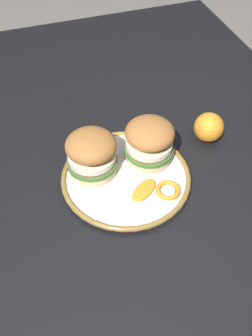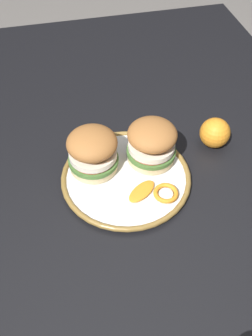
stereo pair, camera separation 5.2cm
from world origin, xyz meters
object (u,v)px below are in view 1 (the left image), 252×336
(whole_orange, at_px, (209,127))
(dinner_plate, at_px, (126,177))
(dining_table, at_px, (140,192))
(sandwich_half_left, at_px, (91,153))
(sandwich_half_right, at_px, (149,141))

(whole_orange, bearing_deg, dinner_plate, 105.51)
(dining_table, height_order, sandwich_half_left, sandwich_half_left)
(dining_table, xyz_separation_m, sandwich_half_left, (0.02, 0.11, 0.15))
(sandwich_half_left, xyz_separation_m, whole_orange, (0.02, -0.30, -0.03))
(dinner_plate, relative_size, sandwich_half_left, 2.57)
(dining_table, xyz_separation_m, whole_orange, (0.05, -0.19, 0.12))
(dinner_plate, relative_size, whole_orange, 3.98)
(dinner_plate, xyz_separation_m, sandwich_half_right, (0.04, -0.07, 0.06))
(sandwich_half_left, bearing_deg, dinner_plate, -122.14)
(sandwich_half_right, relative_size, whole_orange, 1.79)
(dining_table, bearing_deg, dinner_plate, 112.62)
(sandwich_half_left, bearing_deg, dining_table, -102.20)
(sandwich_half_left, height_order, whole_orange, sandwich_half_left)
(dining_table, xyz_separation_m, sandwich_half_right, (0.02, -0.02, 0.15))
(dinner_plate, xyz_separation_m, sandwich_half_left, (0.04, 0.07, 0.06))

